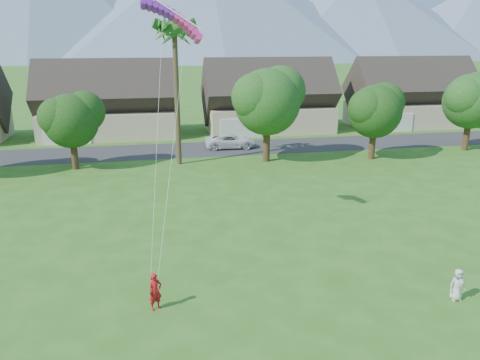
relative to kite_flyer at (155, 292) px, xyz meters
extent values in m
cube|color=#2D2D30|center=(4.61, 29.33, -0.81)|extent=(90.00, 7.00, 0.01)
imported|color=red|center=(0.00, 0.00, 0.00)|extent=(0.70, 0.62, 1.62)
imported|color=silver|center=(12.75, -1.74, -0.09)|extent=(0.75, 0.53, 1.44)
imported|color=white|center=(8.28, 29.33, -0.08)|extent=(5.30, 2.56, 1.45)
cone|color=slate|center=(34.61, 255.33, 30.19)|extent=(240.00, 240.00, 62.00)
cone|color=slate|center=(124.61, 255.33, 24.19)|extent=(200.00, 200.00, 50.00)
cone|color=slate|center=(204.61, 255.33, 21.69)|extent=(180.00, 180.00, 45.00)
cube|color=beige|center=(-4.39, 38.33, 0.69)|extent=(15.00, 8.00, 3.00)
cube|color=#382D28|center=(-4.39, 38.33, 3.98)|extent=(15.75, 8.15, 8.15)
cube|color=silver|center=(-8.59, 34.27, 0.29)|extent=(4.80, 0.12, 2.20)
cube|color=beige|center=(14.61, 38.33, 0.69)|extent=(15.00, 8.00, 3.00)
cube|color=#382D28|center=(14.61, 38.33, 3.98)|extent=(15.75, 8.15, 8.15)
cube|color=silver|center=(10.41, 34.27, 0.29)|extent=(4.80, 0.12, 2.20)
cube|color=beige|center=(33.61, 38.33, 0.69)|extent=(15.00, 8.00, 3.00)
cube|color=#382D28|center=(33.61, 38.33, 3.98)|extent=(15.75, 8.15, 8.15)
cube|color=silver|center=(29.41, 34.27, 0.29)|extent=(4.80, 0.12, 2.20)
cylinder|color=#47301C|center=(-6.39, 23.83, 0.28)|extent=(0.56, 0.56, 2.18)
sphere|color=#214916|center=(-6.39, 23.83, 3.41)|extent=(4.62, 4.62, 4.62)
cylinder|color=#47301C|center=(10.61, 23.33, 0.60)|extent=(0.62, 0.62, 2.82)
sphere|color=#214916|center=(10.61, 23.33, 4.65)|extent=(5.98, 5.98, 5.98)
cylinder|color=#47301C|center=(20.61, 22.33, 0.34)|extent=(0.58, 0.58, 2.30)
sphere|color=#214916|center=(20.61, 22.33, 3.65)|extent=(4.90, 4.90, 4.90)
cylinder|color=#47301C|center=(31.61, 23.83, 0.47)|extent=(0.60, 0.60, 2.56)
sphere|color=#214916|center=(31.61, 23.83, 4.15)|extent=(5.44, 5.44, 5.44)
cylinder|color=#4C3D26|center=(2.61, 23.83, 5.19)|extent=(0.44, 0.44, 12.00)
sphere|color=#286021|center=(2.61, 23.83, 11.49)|extent=(3.00, 3.00, 3.00)
cube|color=purple|center=(0.80, 7.07, 11.09)|extent=(1.77, 1.18, 0.50)
cube|color=#E32A91|center=(2.47, 7.07, 11.09)|extent=(1.77, 1.18, 0.50)
camera|label=1|loc=(0.16, -17.53, 9.98)|focal=35.00mm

